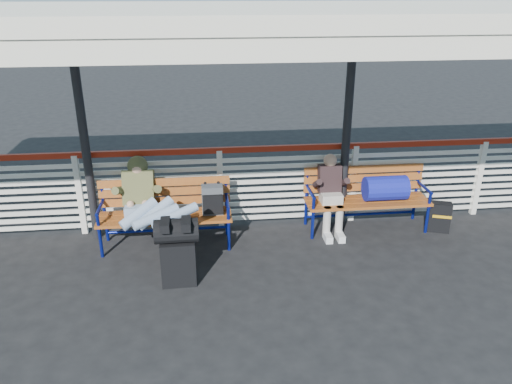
{
  "coord_description": "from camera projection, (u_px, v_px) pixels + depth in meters",
  "views": [
    {
      "loc": [
        -0.23,
        -4.88,
        3.37
      ],
      "look_at": [
        0.43,
        1.0,
        0.91
      ],
      "focal_mm": 35.0,
      "sensor_mm": 36.0,
      "label": 1
    }
  ],
  "objects": [
    {
      "name": "ground",
      "position": [
        229.0,
        298.0,
        5.8
      ],
      "size": [
        60.0,
        60.0,
        0.0
      ],
      "primitive_type": "plane",
      "color": "black",
      "rests_on": "ground"
    },
    {
      "name": "fence",
      "position": [
        220.0,
        185.0,
        7.29
      ],
      "size": [
        12.08,
        0.08,
        1.24
      ],
      "color": "silver",
      "rests_on": "ground"
    },
    {
      "name": "canopy",
      "position": [
        218.0,
        18.0,
        5.43
      ],
      "size": [
        12.6,
        3.6,
        3.16
      ],
      "color": "silver",
      "rests_on": "ground"
    },
    {
      "name": "luggage_stack",
      "position": [
        178.0,
        249.0,
        5.93
      ],
      "size": [
        0.52,
        0.3,
        0.85
      ],
      "rotation": [
        0.0,
        0.0,
        0.01
      ],
      "color": "black",
      "rests_on": "ground"
    },
    {
      "name": "bench_left",
      "position": [
        176.0,
        205.0,
        6.83
      ],
      "size": [
        1.8,
        0.56,
        0.92
      ],
      "color": "#A35E1F",
      "rests_on": "ground"
    },
    {
      "name": "bench_right",
      "position": [
        376.0,
        190.0,
        7.27
      ],
      "size": [
        1.8,
        0.56,
        0.92
      ],
      "color": "#A35E1F",
      "rests_on": "ground"
    },
    {
      "name": "traveler_man",
      "position": [
        151.0,
        208.0,
        6.43
      ],
      "size": [
        0.93,
        1.64,
        0.77
      ],
      "color": "#93A8C6",
      "rests_on": "ground"
    },
    {
      "name": "companion_person",
      "position": [
        331.0,
        194.0,
        7.17
      ],
      "size": [
        0.32,
        0.66,
        1.15
      ],
      "color": "#AFA89F",
      "rests_on": "ground"
    },
    {
      "name": "suitcase_side",
      "position": [
        439.0,
        217.0,
        7.32
      ],
      "size": [
        0.36,
        0.29,
        0.44
      ],
      "rotation": [
        0.0,
        0.0,
        -0.33
      ],
      "color": "black",
      "rests_on": "ground"
    }
  ]
}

